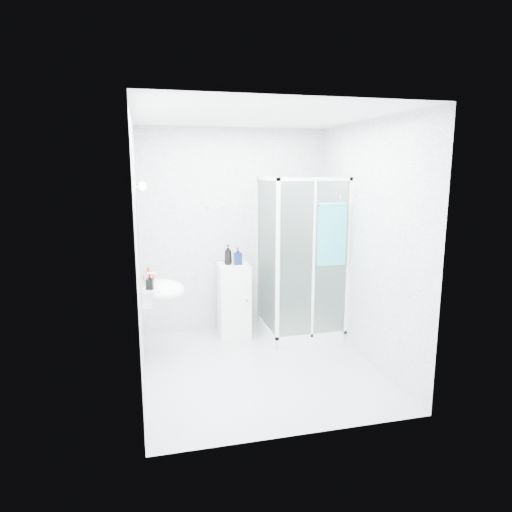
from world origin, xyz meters
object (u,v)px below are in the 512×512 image
object	(u,v)px
soap_dispenser_black	(150,282)
shampoo_bottle_a	(228,255)
wall_basin	(161,291)
storage_cabinet	(234,300)
shower_enclosure	(296,303)
hand_towel	(332,233)
shampoo_bottle_b	(238,256)
soap_dispenser_orange	(148,275)

from	to	relation	value
soap_dispenser_black	shampoo_bottle_a	bearing A→B (deg)	37.33
wall_basin	storage_cabinet	size ratio (longest dim) A/B	0.61
shower_enclosure	shampoo_bottle_a	bearing A→B (deg)	162.91
wall_basin	hand_towel	xyz separation A→B (m)	(1.93, -0.09, 0.58)
storage_cabinet	shampoo_bottle_a	world-z (taller)	shampoo_bottle_a
shampoo_bottle_a	shampoo_bottle_b	world-z (taller)	shampoo_bottle_a
soap_dispenser_orange	soap_dispenser_black	size ratio (longest dim) A/B	1.01
shampoo_bottle_a	hand_towel	bearing A→B (deg)	-30.86
storage_cabinet	soap_dispenser_black	xyz separation A→B (m)	(-1.03, -0.73, 0.48)
shampoo_bottle_a	soap_dispenser_black	bearing A→B (deg)	-142.67
shower_enclosure	shampoo_bottle_b	xyz separation A→B (m)	(-0.69, 0.23, 0.59)
shampoo_bottle_b	soap_dispenser_orange	xyz separation A→B (m)	(-1.09, -0.38, -0.09)
wall_basin	storage_cabinet	xyz separation A→B (m)	(0.91, 0.56, -0.33)
shampoo_bottle_a	soap_dispenser_orange	distance (m)	1.06
wall_basin	hand_towel	world-z (taller)	hand_towel
shampoo_bottle_b	wall_basin	bearing A→B (deg)	-150.61
shower_enclosure	wall_basin	distance (m)	1.72
storage_cabinet	soap_dispenser_black	distance (m)	1.35
shampoo_bottle_a	shampoo_bottle_b	bearing A→B (deg)	-11.01
storage_cabinet	shampoo_bottle_a	bearing A→B (deg)	175.80
shower_enclosure	shampoo_bottle_b	world-z (taller)	shower_enclosure
wall_basin	soap_dispenser_black	world-z (taller)	soap_dispenser_black
shampoo_bottle_a	soap_dispenser_black	xyz separation A→B (m)	(-0.96, -0.73, -0.11)
shampoo_bottle_b	soap_dispenser_orange	world-z (taller)	shampoo_bottle_b
storage_cabinet	shampoo_bottle_a	size ratio (longest dim) A/B	3.70
shower_enclosure	soap_dispenser_black	bearing A→B (deg)	-164.72
hand_towel	soap_dispenser_orange	world-z (taller)	hand_towel
shampoo_bottle_a	soap_dispenser_black	world-z (taller)	shampoo_bottle_a
hand_towel	soap_dispenser_black	world-z (taller)	hand_towel
shampoo_bottle_b	shower_enclosure	bearing A→B (deg)	-18.09
hand_towel	soap_dispenser_orange	bearing A→B (deg)	173.20
wall_basin	shampoo_bottle_a	xyz separation A→B (m)	(0.84, 0.57, 0.25)
shampoo_bottle_a	wall_basin	bearing A→B (deg)	-146.22
shower_enclosure	shampoo_bottle_b	distance (m)	0.93
storage_cabinet	shampoo_bottle_a	xyz separation A→B (m)	(-0.07, 0.01, 0.59)
shower_enclosure	hand_towel	xyz separation A→B (m)	(0.28, -0.40, 0.93)
shampoo_bottle_b	soap_dispenser_black	size ratio (longest dim) A/B	1.32
soap_dispenser_orange	shampoo_bottle_b	bearing A→B (deg)	19.36
soap_dispenser_orange	soap_dispenser_black	distance (m)	0.33
hand_towel	soap_dispenser_orange	size ratio (longest dim) A/B	4.35
shower_enclosure	hand_towel	size ratio (longest dim) A/B	2.77
wall_basin	soap_dispenser_orange	distance (m)	0.25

